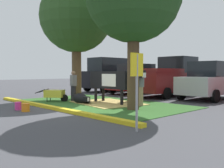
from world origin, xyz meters
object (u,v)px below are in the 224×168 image
object	(u,v)px
calf_lying	(80,98)
bucket_orange	(26,107)
person_visitor_far	(130,84)
parking_sign	(137,76)
shade_tree_left	(76,17)
person_visitor_near	(140,86)
cow_holstein	(114,80)
person_handler	(73,85)
sedan_red	(136,79)
bucket_pink	(18,106)
suv_black	(110,75)
pickup_truck_maroon	(170,78)
sedan_silver	(211,81)
wheelbarrow	(55,94)

from	to	relation	value
calf_lying	bucket_orange	world-z (taller)	calf_lying
person_visitor_far	parking_sign	distance (m)	6.31
shade_tree_left	person_visitor_near	xyz separation A→B (m)	(4.31, 0.24, -3.55)
shade_tree_left	calf_lying	xyz separation A→B (m)	(1.83, -1.09, -4.19)
cow_holstein	person_visitor_far	size ratio (longest dim) A/B	1.89
person_handler	person_visitor_far	size ratio (longest dim) A/B	0.92
cow_holstein	sedan_red	bearing A→B (deg)	121.22
bucket_pink	suv_black	distance (m)	10.44
bucket_orange	pickup_truck_maroon	xyz separation A→B (m)	(0.07, 9.22, 0.96)
bucket_pink	suv_black	bearing A→B (deg)	117.12
sedan_silver	suv_black	bearing A→B (deg)	179.53
calf_lying	person_handler	xyz separation A→B (m)	(-0.91, 0.24, 0.57)
person_handler	person_visitor_near	distance (m)	3.56
person_visitor_far	suv_black	distance (m)	7.20
shade_tree_left	bucket_pink	world-z (taller)	shade_tree_left
cow_holstein	wheelbarrow	size ratio (longest dim) A/B	2.22
cow_holstein	parking_sign	xyz separation A→B (m)	(4.44, -3.44, 0.27)
pickup_truck_maroon	parking_sign	bearing A→B (deg)	-60.56
calf_lying	person_visitor_far	size ratio (longest dim) A/B	0.80
person_visitor_far	suv_black	size ratio (longest dim) A/B	0.36
cow_holstein	sedan_silver	world-z (taller)	sedan_silver
wheelbarrow	bucket_orange	world-z (taller)	wheelbarrow
sedan_silver	person_visitor_far	bearing A→B (deg)	-117.56
person_handler	shade_tree_left	bearing A→B (deg)	137.48
person_handler	parking_sign	distance (m)	6.92
sedan_silver	cow_holstein	bearing A→B (deg)	-112.89
person_visitor_far	sedan_red	world-z (taller)	sedan_red
cow_holstein	sedan_silver	size ratio (longest dim) A/B	0.71
sedan_red	pickup_truck_maroon	distance (m)	2.66
person_visitor_far	wheelbarrow	size ratio (longest dim) A/B	1.17
parking_sign	sedan_red	bearing A→B (deg)	131.43
shade_tree_left	sedan_red	xyz separation A→B (m)	(-0.21, 5.13, -3.44)
bucket_pink	suv_black	world-z (taller)	suv_black
calf_lying	person_visitor_near	world-z (taller)	person_visitor_near
shade_tree_left	suv_black	bearing A→B (deg)	119.46
person_handler	suv_black	xyz separation A→B (m)	(-3.88, 6.08, 0.46)
person_handler	sedan_red	xyz separation A→B (m)	(-1.14, 5.98, 0.17)
sedan_red	sedan_silver	size ratio (longest dim) A/B	1.00
shade_tree_left	pickup_truck_maroon	distance (m)	6.66
suv_black	person_handler	bearing A→B (deg)	-57.46
shade_tree_left	sedan_silver	distance (m)	8.00
shade_tree_left	pickup_truck_maroon	world-z (taller)	shade_tree_left
parking_sign	pickup_truck_maroon	bearing A→B (deg)	119.44
person_handler	bucket_pink	bearing A→B (deg)	-74.86
pickup_truck_maroon	person_visitor_far	bearing A→B (deg)	-83.26
shade_tree_left	sedan_red	size ratio (longest dim) A/B	1.45
person_handler	bucket_orange	world-z (taller)	person_handler
suv_black	wheelbarrow	bearing A→B (deg)	-64.20
calf_lying	person_visitor_near	xyz separation A→B (m)	(2.48, 1.33, 0.63)
parking_sign	sedan_silver	bearing A→B (deg)	104.86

